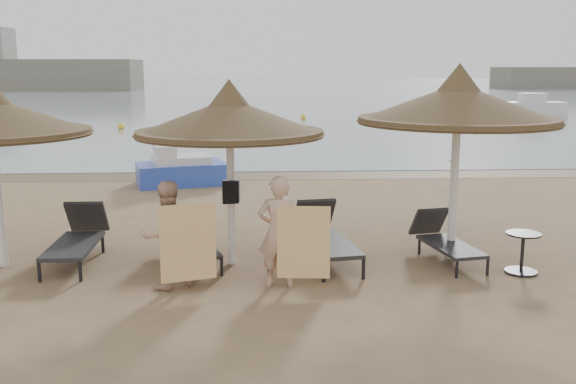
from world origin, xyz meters
name	(u,v)px	position (x,y,z in m)	size (l,w,h in m)	color
ground	(213,277)	(0.00, 0.00, 0.00)	(160.00, 160.00, 0.00)	olive
sea	(250,89)	(0.00, 80.00, 0.01)	(200.00, 140.00, 0.03)	gray
wet_sand_strip	(233,176)	(0.00, 9.40, 0.00)	(200.00, 1.60, 0.01)	brown
far_shore	(59,68)	(-25.10, 77.82, 2.91)	(150.00, 54.80, 12.00)	slate
palapa_center	(230,118)	(0.27, 0.70, 2.43)	(3.08, 3.08, 3.05)	white
palapa_right	(458,104)	(4.01, 0.82, 2.63)	(3.33, 3.33, 3.30)	white
lounger_far_left	(78,237)	(-2.34, 1.00, 0.41)	(0.70, 2.06, 0.92)	black
lounger_near_left	(190,239)	(-0.45, 0.90, 0.37)	(1.15, 1.93, 0.82)	black
lounger_near_right	(324,235)	(1.83, 0.86, 0.42)	(1.03, 2.20, 0.94)	black
lounger_far_right	(444,239)	(3.87, 0.76, 0.36)	(0.92, 1.86, 0.80)	black
side_table	(522,254)	(4.91, -0.03, 0.31)	(0.54, 0.54, 0.66)	black
person_left	(166,226)	(-0.64, -0.43, 0.94)	(0.86, 0.56, 1.87)	#CFA689
person_right	(279,223)	(1.01, -0.47, 0.98)	(0.90, 0.59, 1.96)	#CFA689
towel_left	(188,243)	(-0.29, -0.78, 0.78)	(0.78, 0.26, 1.13)	orange
towel_right	(303,243)	(1.36, -0.72, 0.75)	(0.77, 0.09, 1.08)	orange
bag_patterned	(231,191)	(0.27, 0.88, 1.20)	(0.29, 0.11, 0.37)	white
bag_dark	(231,192)	(0.27, 0.54, 1.25)	(0.27, 0.13, 0.37)	black
pedal_boat	(180,170)	(-1.43, 8.07, 0.41)	(2.67, 1.98, 1.11)	blue
buoy_left	(121,126)	(-6.24, 23.76, 0.19)	(0.37, 0.37, 0.37)	yellow
buoy_mid	(303,117)	(3.59, 29.41, 0.16)	(0.33, 0.33, 0.33)	yellow
buoy_right	(528,128)	(14.42, 22.04, 0.16)	(0.32, 0.32, 0.32)	yellow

